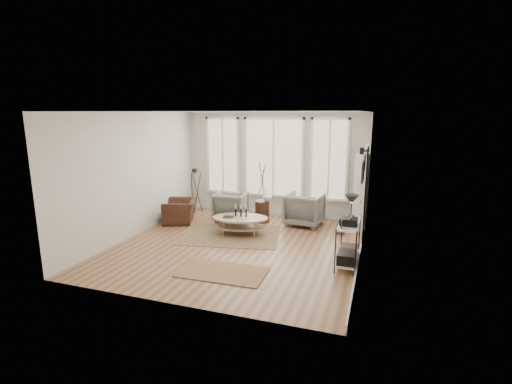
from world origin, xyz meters
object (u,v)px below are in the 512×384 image
(armchair_left, at_px, (231,206))
(armchair_right, at_px, (305,209))
(coffee_table, at_px, (240,221))
(accent_chair, at_px, (180,211))
(side_table, at_px, (262,193))
(bookcase, at_px, (361,191))
(low_shelf, at_px, (348,239))

(armchair_left, xyz_separation_m, armchair_right, (1.98, 0.23, 0.03))
(coffee_table, height_order, armchair_right, armchair_right)
(coffee_table, relative_size, accent_chair, 1.60)
(armchair_left, relative_size, armchair_right, 0.93)
(coffee_table, xyz_separation_m, side_table, (0.19, 1.16, 0.45))
(side_table, bearing_deg, bookcase, 7.75)
(bookcase, height_order, low_shelf, bookcase)
(low_shelf, height_order, armchair_right, low_shelf)
(armchair_right, bearing_deg, armchair_left, 12.78)
(bookcase, xyz_separation_m, coffee_table, (-2.69, -1.50, -0.62))
(bookcase, height_order, coffee_table, bookcase)
(armchair_right, height_order, side_table, side_table)
(bookcase, bearing_deg, armchair_left, -172.04)
(armchair_left, xyz_separation_m, side_table, (0.85, 0.13, 0.39))
(bookcase, distance_m, armchair_left, 3.43)
(accent_chair, bearing_deg, bookcase, 81.63)
(coffee_table, bearing_deg, armchair_left, 122.64)
(coffee_table, distance_m, armchair_left, 1.23)
(armchair_right, bearing_deg, low_shelf, 126.22)
(low_shelf, xyz_separation_m, coffee_table, (-2.63, 1.02, -0.18))
(low_shelf, bearing_deg, accent_chair, 162.16)
(bookcase, xyz_separation_m, armchair_right, (-1.37, -0.24, -0.54))
(armchair_right, xyz_separation_m, side_table, (-1.13, -0.10, 0.36))
(low_shelf, bearing_deg, bookcase, 88.72)
(side_table, bearing_deg, armchair_right, 4.89)
(coffee_table, relative_size, side_table, 0.91)
(coffee_table, bearing_deg, bookcase, 29.22)
(side_table, relative_size, accent_chair, 1.75)
(low_shelf, xyz_separation_m, armchair_left, (-3.30, 2.05, -0.12))
(low_shelf, xyz_separation_m, armchair_right, (-1.31, 2.28, -0.09))
(armchair_left, height_order, accent_chair, armchair_left)
(bookcase, relative_size, armchair_left, 2.39)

